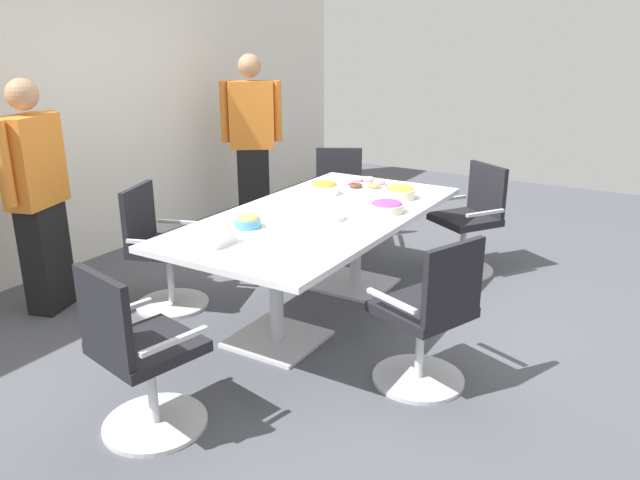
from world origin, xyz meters
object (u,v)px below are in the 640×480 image
object	(u,v)px
plate_stack	(330,216)
person_standing_1	(252,140)
office_chair_4	(428,321)
person_standing_0	(37,195)
snack_bowl_candy_mix	(387,206)
office_chair_3	(139,360)
office_chair_1	(338,203)
snack_bowl_chips_yellow	(400,192)
donut_platter	(364,183)
snack_bowl_chips_orange	(324,188)
snack_bowl_cookies	(248,221)
office_chair_2	(162,254)
napkin_pile	(214,237)
office_chair_0	(470,225)
conference_table	(320,230)

from	to	relation	value
plate_stack	person_standing_1	bearing A→B (deg)	49.94
office_chair_4	person_standing_0	bearing A→B (deg)	120.70
person_standing_0	snack_bowl_candy_mix	size ratio (longest dim) A/B	6.71
office_chair_3	person_standing_1	distance (m)	3.56
office_chair_1	snack_bowl_chips_yellow	distance (m)	1.25
person_standing_1	donut_platter	distance (m)	1.64
donut_platter	snack_bowl_chips_orange	bearing A→B (deg)	162.43
office_chair_4	snack_bowl_cookies	size ratio (longest dim) A/B	5.22
office_chair_2	office_chair_3	size ratio (longest dim) A/B	1.00
snack_bowl_chips_yellow	donut_platter	distance (m)	0.48
office_chair_4	office_chair_2	bearing A→B (deg)	110.73
office_chair_3	person_standing_1	size ratio (longest dim) A/B	0.52
snack_bowl_cookies	napkin_pile	xyz separation A→B (m)	(-0.37, -0.03, 0.00)
office_chair_0	office_chair_3	size ratio (longest dim) A/B	1.00
snack_bowl_chips_yellow	office_chair_4	bearing A→B (deg)	-148.75
person_standing_0	snack_bowl_chips_yellow	xyz separation A→B (m)	(1.65, -2.04, -0.06)
office_chair_1	plate_stack	world-z (taller)	office_chair_1
office_chair_1	office_chair_4	bearing A→B (deg)	102.03
office_chair_3	snack_bowl_chips_orange	bearing A→B (deg)	107.67
conference_table	office_chair_4	size ratio (longest dim) A/B	2.64
donut_platter	person_standing_0	bearing A→B (deg)	139.26
office_chair_4	donut_platter	xyz separation A→B (m)	(1.44, 1.16, 0.36)
office_chair_0	office_chair_4	size ratio (longest dim) A/B	1.00
office_chair_1	snack_bowl_cookies	size ratio (longest dim) A/B	5.22
office_chair_2	office_chair_4	size ratio (longest dim) A/B	1.00
office_chair_0	office_chair_1	distance (m)	1.29
person_standing_0	snack_bowl_chips_orange	bearing A→B (deg)	116.34
office_chair_2	plate_stack	size ratio (longest dim) A/B	4.68
office_chair_0	plate_stack	bearing A→B (deg)	103.72
snack_bowl_cookies	person_standing_0	bearing A→B (deg)	107.03
plate_stack	snack_bowl_candy_mix	bearing A→B (deg)	-34.36
snack_bowl_cookies	snack_bowl_chips_orange	distance (m)	1.00
snack_bowl_candy_mix	office_chair_4	bearing A→B (deg)	-141.16
office_chair_2	person_standing_1	world-z (taller)	person_standing_1
person_standing_0	snack_bowl_chips_yellow	distance (m)	2.63
office_chair_4	person_standing_0	xyz separation A→B (m)	(-0.44, 2.78, 0.46)
office_chair_3	snack_bowl_chips_yellow	bearing A→B (deg)	93.85
office_chair_1	snack_bowl_candy_mix	size ratio (longest dim) A/B	3.66
person_standing_0	plate_stack	bearing A→B (deg)	97.38
conference_table	snack_bowl_candy_mix	size ratio (longest dim) A/B	9.66
office_chair_4	person_standing_1	world-z (taller)	person_standing_1
snack_bowl_cookies	snack_bowl_chips_yellow	size ratio (longest dim) A/B	0.73
office_chair_1	napkin_pile	bearing A→B (deg)	71.79
snack_bowl_chips_yellow	donut_platter	size ratio (longest dim) A/B	0.65
person_standing_0	snack_bowl_candy_mix	world-z (taller)	person_standing_0
office_chair_3	snack_bowl_candy_mix	xyz separation A→B (m)	(1.97, -0.41, 0.39)
office_chair_1	donut_platter	bearing A→B (deg)	107.05
snack_bowl_chips_orange	donut_platter	xyz separation A→B (m)	(0.42, -0.13, -0.03)
office_chair_4	plate_stack	distance (m)	1.08
conference_table	person_standing_0	size ratio (longest dim) A/B	1.44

